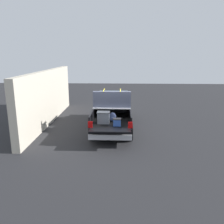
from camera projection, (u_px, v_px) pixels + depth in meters
ground_plane at (112, 128)px, 12.97m from camera, size 40.00×40.00×0.00m
pickup_truck at (113, 110)px, 13.08m from camera, size 6.05×2.06×2.23m
building_facade at (48, 97)px, 13.85m from camera, size 9.34×0.36×3.11m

